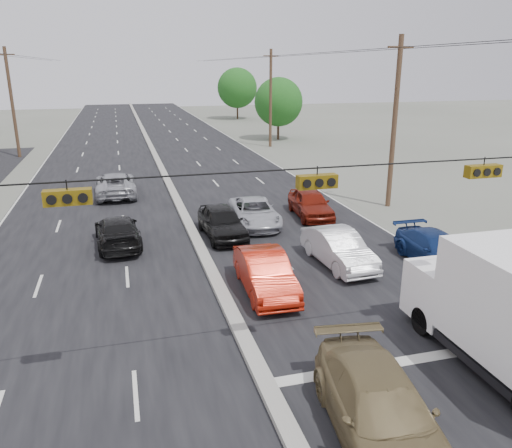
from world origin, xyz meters
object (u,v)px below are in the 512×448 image
Objects in this scene: tree_right_far at (237,88)px; red_sedan at (265,273)px; utility_pole_left_c at (12,102)px; queue_car_e at (311,204)px; tan_sedan at (381,411)px; queue_car_a at (222,222)px; oncoming_near at (117,232)px; utility_pole_right_c at (271,98)px; tree_right_mid at (279,102)px; queue_car_b at (338,249)px; oncoming_far at (116,184)px; queue_car_d at (436,250)px; utility_pole_right_b at (394,122)px; queue_car_c at (254,213)px.

tree_right_far reaches higher than red_sedan.
utility_pole_left_c reaches higher than queue_car_e.
queue_car_e is at bearing -53.04° from utility_pole_left_c.
tan_sedan is at bearing -101.46° from queue_car_e.
queue_car_a is 0.94× the size of oncoming_near.
utility_pole_right_c is at bearing 0.00° from utility_pole_left_c.
queue_car_b is at bearing -104.03° from tree_right_mid.
tan_sedan is (-10.54, -43.17, -4.32)m from utility_pole_right_c.
oncoming_far is at bearing -93.78° from oncoming_near.
tan_sedan is at bearing -129.82° from queue_car_d.
tree_right_mid is (2.50, 5.00, -0.77)m from utility_pole_right_c.
queue_car_d is (-6.42, -64.20, -4.26)m from tree_right_far.
utility_pole_right_b is 12.30m from queue_car_a.
utility_pole_left_c is 27.96m from tree_right_mid.
queue_car_d is 8.68m from queue_car_e.
queue_car_b is 6.84m from queue_car_c.
tree_right_far is 61.39m from oncoming_near.
red_sedan is 1.02× the size of queue_car_b.
queue_car_b is (3.53, 10.08, -0.03)m from tan_sedan.
utility_pole_left_c reaches higher than tree_right_mid.
queue_car_e is 10.90m from oncoming_near.
queue_car_b is (4.08, -5.02, -0.03)m from queue_car_a.
utility_pole_right_b is at bearing 155.45° from oncoming_far.
queue_car_b is 0.83× the size of oncoming_far.
queue_car_e is at bearing -99.14° from tree_right_far.
utility_pole_left_c is at bearing 123.37° from queue_car_d.
queue_car_a is (-11.10, -28.07, -4.32)m from utility_pole_right_c.
utility_pole_right_c is at bearing 65.64° from queue_car_a.
tree_right_far reaches higher than tan_sedan.
tree_right_far is at bearing -112.66° from oncoming_near.
tree_right_far is 64.10m from queue_car_b.
tan_sedan is (-14.04, -73.17, -4.17)m from tree_right_far.
utility_pole_left_c is 2.18× the size of queue_car_e.
tan_sedan is at bearing -71.49° from utility_pole_left_c.
tree_right_far is 1.66× the size of oncoming_near.
utility_pole_left_c is at bearing -76.44° from oncoming_near.
queue_car_c is at bearing 128.93° from oncoming_far.
tree_right_mid reaches higher than queue_car_e.
queue_car_e is at bearing -170.57° from utility_pole_right_b.
queue_car_a is at bearing -154.11° from queue_car_e.
oncoming_near reaches higher than queue_car_c.
queue_car_c is at bearing -170.25° from utility_pole_right_b.
queue_car_c is 0.91× the size of oncoming_far.
utility_pole_right_b reaches higher than queue_car_c.
tree_right_mid is 39.74m from queue_car_d.
queue_car_d is at bearing 128.35° from oncoming_far.
utility_pole_left_c is at bearing 113.56° from queue_car_a.
utility_pole_right_b is 11.56m from queue_car_b.
queue_car_a is at bearing -63.66° from utility_pole_left_c.
utility_pole_right_c is 1.23× the size of tree_right_far.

